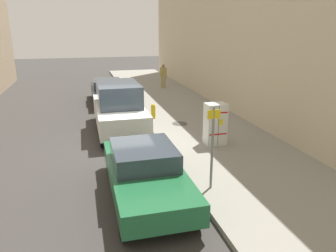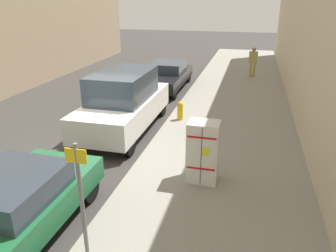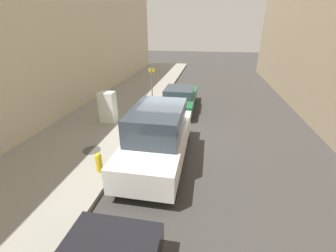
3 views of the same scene
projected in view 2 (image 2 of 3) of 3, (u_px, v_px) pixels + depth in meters
name	position (u px, v px, depth m)	size (l,w,h in m)	color
ground_plane	(97.00, 149.00, 10.50)	(80.00, 80.00, 0.00)	#383533
sidewalk_slab	(221.00, 161.00, 9.56)	(4.73, 44.00, 0.15)	gray
discarded_refrigerator	(203.00, 152.00, 8.17)	(0.77, 0.61, 1.59)	silver
manhole_cover	(200.00, 134.00, 11.23)	(0.70, 0.70, 0.02)	#47443F
street_sign_post	(82.00, 201.00, 5.30)	(0.36, 0.07, 2.33)	slate
fire_hydrant	(180.00, 110.00, 12.47)	(0.22, 0.22, 0.72)	gold
pedestrian_walking_far	(253.00, 60.00, 19.08)	(0.49, 0.23, 1.70)	#A8934C
parked_sedan_dark	(167.00, 75.00, 17.24)	(1.90, 4.80, 1.38)	black
parked_van_white	(124.00, 102.00, 11.62)	(2.00, 5.03, 2.17)	silver
parked_sedan_green	(8.00, 211.00, 6.27)	(1.88, 4.64, 1.39)	#1E6038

